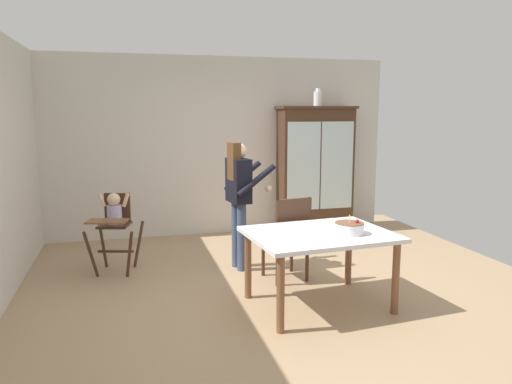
{
  "coord_description": "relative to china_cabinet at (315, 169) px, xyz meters",
  "views": [
    {
      "loc": [
        -1.42,
        -4.76,
        1.9
      ],
      "look_at": [
        0.05,
        0.7,
        0.95
      ],
      "focal_mm": 34.24,
      "sensor_mm": 36.0,
      "label": 1
    }
  ],
  "objects": [
    {
      "name": "wall_back",
      "position": [
        -1.47,
        0.26,
        0.36
      ],
      "size": [
        5.32,
        0.06,
        2.7
      ],
      "primitive_type": "cube",
      "color": "beige",
      "rests_on": "ground_plane"
    },
    {
      "name": "ceramic_vase",
      "position": [
        0.02,
        0.0,
        1.09
      ],
      "size": [
        0.13,
        0.13,
        0.27
      ],
      "color": "white",
      "rests_on": "china_cabinet"
    },
    {
      "name": "adult_person",
      "position": [
        -1.6,
        -1.56,
        -0.02
      ],
      "size": [
        0.56,
        0.55,
        1.53
      ],
      "rotation": [
        0.0,
        0.0,
        1.74
      ],
      "color": "#3D4C6B",
      "rests_on": "ground_plane"
    },
    {
      "name": "birthday_cake",
      "position": [
        -0.86,
        -3.0,
        -0.19
      ],
      "size": [
        0.28,
        0.28,
        0.19
      ],
      "color": "white",
      "rests_on": "dining_table"
    },
    {
      "name": "dining_chair_far_side",
      "position": [
        -1.17,
        -2.15,
        -0.43
      ],
      "size": [
        0.5,
        0.5,
        0.96
      ],
      "rotation": [
        0.0,
        0.0,
        3.3
      ],
      "color": "#422819",
      "rests_on": "ground_plane"
    },
    {
      "name": "china_cabinet",
      "position": [
        0.0,
        0.0,
        0.0
      ],
      "size": [
        1.21,
        0.48,
        1.96
      ],
      "color": "#422819",
      "rests_on": "ground_plane"
    },
    {
      "name": "dining_table",
      "position": [
        -1.11,
        -2.88,
        -0.34
      ],
      "size": [
        1.43,
        1.14,
        0.74
      ],
      "color": "silver",
      "rests_on": "ground_plane"
    },
    {
      "name": "ground_plane",
      "position": [
        -1.47,
        -2.37,
        -0.99
      ],
      "size": [
        6.24,
        6.24,
        0.0
      ],
      "primitive_type": "plane",
      "color": "tan"
    },
    {
      "name": "high_chair_with_toddler",
      "position": [
        -3.04,
        -1.31,
        -0.33
      ],
      "size": [
        0.7,
        0.79,
        0.95
      ],
      "rotation": [
        0.0,
        0.0,
        -0.27
      ],
      "color": "#422819",
      "rests_on": "ground_plane"
    }
  ]
}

